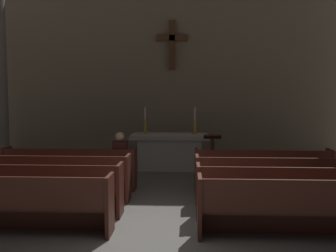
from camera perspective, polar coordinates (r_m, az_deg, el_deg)
ground_plane at (r=6.57m, az=-1.89°, el=-15.02°), size 80.00×80.00×0.00m
pew_left_row_1 at (r=6.91m, az=-20.48°, el=-10.17°), size 3.01×0.50×0.95m
pew_left_row_2 at (r=7.77m, az=-17.64°, el=-8.39°), size 3.01×0.50×0.95m
pew_left_row_3 at (r=8.66m, az=-15.40°, el=-6.96°), size 3.01×0.50×0.95m
pew_left_row_4 at (r=9.56m, az=-13.58°, el=-5.78°), size 3.01×0.50×0.95m
pew_right_row_1 at (r=6.57m, az=17.63°, el=-10.87°), size 3.01×0.50×0.95m
pew_right_row_2 at (r=7.48m, az=15.73°, el=-8.87°), size 3.01×0.50×0.95m
pew_right_row_3 at (r=8.40m, az=14.26°, el=-7.31°), size 3.01×0.50×0.95m
pew_right_row_4 at (r=9.32m, az=13.09°, el=-6.05°), size 3.01×0.50×0.95m
altar at (r=11.56m, az=0.26°, el=-3.49°), size 2.20×0.90×1.01m
candlestick_left at (r=11.52m, az=-3.21°, el=0.11°), size 0.16×0.16×0.76m
candlestick_right at (r=11.46m, az=3.76°, el=0.07°), size 0.16×0.16×0.76m
apse_with_cross at (r=13.19m, az=0.61°, el=9.68°), size 10.92×0.43×6.62m
lectern at (r=10.37m, az=6.21°, el=-4.42°), size 0.44×0.36×1.15m
lone_worshipper at (r=9.30m, az=-6.65°, el=-4.63°), size 0.32×0.43×1.32m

